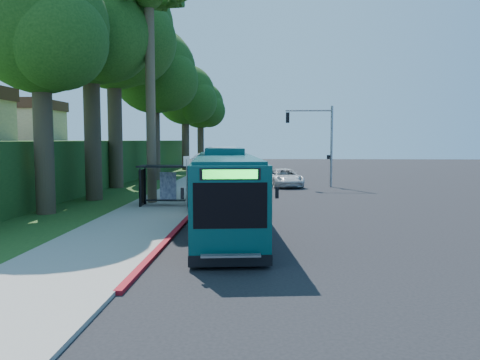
{
  "coord_description": "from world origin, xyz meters",
  "views": [
    {
      "loc": [
        -1.23,
        -30.79,
        4.07
      ],
      "look_at": [
        -2.7,
        1.0,
        1.34
      ],
      "focal_mm": 35.0,
      "sensor_mm": 36.0,
      "label": 1
    }
  ],
  "objects_px": {
    "bus_shelter": "(162,178)",
    "pickup": "(284,178)",
    "white_bus": "(222,177)",
    "teal_bus": "(225,191)"
  },
  "relations": [
    {
      "from": "bus_shelter",
      "to": "pickup",
      "type": "bearing_deg",
      "value": 58.65
    },
    {
      "from": "bus_shelter",
      "to": "teal_bus",
      "type": "relative_size",
      "value": 0.25
    },
    {
      "from": "bus_shelter",
      "to": "pickup",
      "type": "distance_m",
      "value": 15.45
    },
    {
      "from": "white_bus",
      "to": "pickup",
      "type": "bearing_deg",
      "value": 66.21
    },
    {
      "from": "white_bus",
      "to": "teal_bus",
      "type": "distance_m",
      "value": 8.75
    },
    {
      "from": "teal_bus",
      "to": "pickup",
      "type": "bearing_deg",
      "value": 74.19
    },
    {
      "from": "white_bus",
      "to": "teal_bus",
      "type": "bearing_deg",
      "value": -86.96
    },
    {
      "from": "bus_shelter",
      "to": "white_bus",
      "type": "bearing_deg",
      "value": 20.2
    },
    {
      "from": "bus_shelter",
      "to": "white_bus",
      "type": "relative_size",
      "value": 0.26
    },
    {
      "from": "bus_shelter",
      "to": "pickup",
      "type": "xyz_separation_m",
      "value": [
        8.02,
        13.16,
        -1.03
      ]
    }
  ]
}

